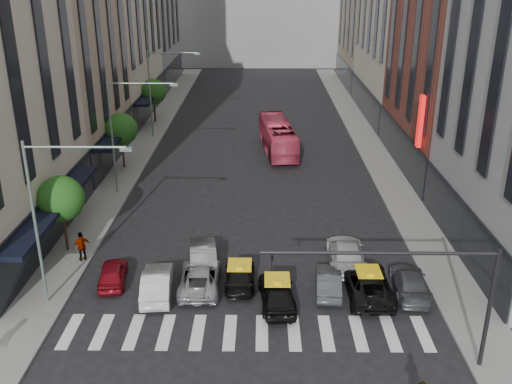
{
  "coord_description": "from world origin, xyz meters",
  "views": [
    {
      "loc": [
        0.56,
        -22.27,
        17.01
      ],
      "look_at": [
        0.21,
        10.39,
        4.0
      ],
      "focal_mm": 40.0,
      "sensor_mm": 36.0,
      "label": 1
    }
  ],
  "objects_px": {
    "streetlamp_mid": "(123,122)",
    "streetlamp_near": "(51,203)",
    "car_white_front": "(157,283)",
    "taxi_center": "(277,292)",
    "bus": "(278,136)",
    "streetlamp_far": "(159,82)",
    "car_red": "(113,273)",
    "taxi_left": "(240,275)",
    "pedestrian_far": "(82,246)"
  },
  "relations": [
    {
      "from": "streetlamp_mid",
      "to": "streetlamp_far",
      "type": "xyz_separation_m",
      "value": [
        0.0,
        16.0,
        0.0
      ]
    },
    {
      "from": "pedestrian_far",
      "to": "streetlamp_near",
      "type": "bearing_deg",
      "value": 63.19
    },
    {
      "from": "taxi_left",
      "to": "bus",
      "type": "height_order",
      "value": "bus"
    },
    {
      "from": "streetlamp_mid",
      "to": "bus",
      "type": "bearing_deg",
      "value": 43.07
    },
    {
      "from": "car_white_front",
      "to": "car_red",
      "type": "bearing_deg",
      "value": -29.04
    },
    {
      "from": "streetlamp_near",
      "to": "car_white_front",
      "type": "bearing_deg",
      "value": 11.58
    },
    {
      "from": "bus",
      "to": "streetlamp_far",
      "type": "bearing_deg",
      "value": -27.53
    },
    {
      "from": "car_red",
      "to": "pedestrian_far",
      "type": "xyz_separation_m",
      "value": [
        -2.44,
        2.47,
        0.46
      ]
    },
    {
      "from": "streetlamp_near",
      "to": "car_red",
      "type": "relative_size",
      "value": 2.44
    },
    {
      "from": "taxi_left",
      "to": "bus",
      "type": "distance_m",
      "value": 25.37
    },
    {
      "from": "streetlamp_far",
      "to": "car_red",
      "type": "distance_m",
      "value": 30.35
    },
    {
      "from": "car_red",
      "to": "pedestrian_far",
      "type": "relative_size",
      "value": 1.97
    },
    {
      "from": "taxi_center",
      "to": "streetlamp_far",
      "type": "bearing_deg",
      "value": -75.25
    },
    {
      "from": "bus",
      "to": "streetlamp_near",
      "type": "bearing_deg",
      "value": 59.53
    },
    {
      "from": "streetlamp_mid",
      "to": "pedestrian_far",
      "type": "height_order",
      "value": "streetlamp_mid"
    },
    {
      "from": "streetlamp_mid",
      "to": "pedestrian_far",
      "type": "distance_m",
      "value": 12.34
    },
    {
      "from": "car_white_front",
      "to": "bus",
      "type": "xyz_separation_m",
      "value": [
        7.29,
        26.35,
        0.77
      ]
    },
    {
      "from": "streetlamp_mid",
      "to": "car_white_front",
      "type": "distance_m",
      "value": 16.6
    },
    {
      "from": "taxi_center",
      "to": "taxi_left",
      "type": "bearing_deg",
      "value": -50.2
    },
    {
      "from": "pedestrian_far",
      "to": "streetlamp_far",
      "type": "bearing_deg",
      "value": -121.94
    },
    {
      "from": "streetlamp_far",
      "to": "taxi_center",
      "type": "relative_size",
      "value": 2.02
    },
    {
      "from": "streetlamp_far",
      "to": "pedestrian_far",
      "type": "xyz_separation_m",
      "value": [
        -0.36,
        -27.35,
        -4.82
      ]
    },
    {
      "from": "car_white_front",
      "to": "taxi_center",
      "type": "distance_m",
      "value": 6.67
    },
    {
      "from": "car_white_front",
      "to": "taxi_center",
      "type": "bearing_deg",
      "value": 166.13
    },
    {
      "from": "bus",
      "to": "pedestrian_far",
      "type": "bearing_deg",
      "value": 54.64
    },
    {
      "from": "streetlamp_near",
      "to": "streetlamp_far",
      "type": "xyz_separation_m",
      "value": [
        0.0,
        32.0,
        0.0
      ]
    },
    {
      "from": "streetlamp_mid",
      "to": "taxi_center",
      "type": "xyz_separation_m",
      "value": [
        11.45,
        -15.95,
        -5.14
      ]
    },
    {
      "from": "taxi_center",
      "to": "pedestrian_far",
      "type": "distance_m",
      "value": 12.67
    },
    {
      "from": "streetlamp_mid",
      "to": "car_red",
      "type": "height_order",
      "value": "streetlamp_mid"
    },
    {
      "from": "streetlamp_mid",
      "to": "bus",
      "type": "height_order",
      "value": "streetlamp_mid"
    },
    {
      "from": "car_red",
      "to": "streetlamp_far",
      "type": "bearing_deg",
      "value": -93.7
    },
    {
      "from": "streetlamp_near",
      "to": "pedestrian_far",
      "type": "bearing_deg",
      "value": 94.38
    },
    {
      "from": "taxi_left",
      "to": "car_red",
      "type": "bearing_deg",
      "value": -2.08
    },
    {
      "from": "car_red",
      "to": "pedestrian_far",
      "type": "bearing_deg",
      "value": -52.97
    },
    {
      "from": "streetlamp_near",
      "to": "taxi_left",
      "type": "xyz_separation_m",
      "value": [
        9.37,
        2.14,
        -5.29
      ]
    },
    {
      "from": "car_white_front",
      "to": "taxi_left",
      "type": "distance_m",
      "value": 4.67
    },
    {
      "from": "taxi_left",
      "to": "taxi_center",
      "type": "xyz_separation_m",
      "value": [
        2.08,
        -2.09,
        0.15
      ]
    },
    {
      "from": "streetlamp_near",
      "to": "streetlamp_mid",
      "type": "bearing_deg",
      "value": 90.0
    },
    {
      "from": "streetlamp_far",
      "to": "pedestrian_far",
      "type": "relative_size",
      "value": 4.81
    },
    {
      "from": "streetlamp_mid",
      "to": "pedestrian_far",
      "type": "xyz_separation_m",
      "value": [
        -0.36,
        -11.35,
        -4.82
      ]
    },
    {
      "from": "streetlamp_near",
      "to": "taxi_center",
      "type": "bearing_deg",
      "value": 0.23
    },
    {
      "from": "streetlamp_mid",
      "to": "car_red",
      "type": "bearing_deg",
      "value": -81.42
    },
    {
      "from": "taxi_left",
      "to": "pedestrian_far",
      "type": "relative_size",
      "value": 2.26
    },
    {
      "from": "streetlamp_far",
      "to": "bus",
      "type": "xyz_separation_m",
      "value": [
        12.13,
        -4.66,
        -4.4
      ]
    },
    {
      "from": "streetlamp_mid",
      "to": "taxi_left",
      "type": "height_order",
      "value": "streetlamp_mid"
    },
    {
      "from": "streetlamp_far",
      "to": "bus",
      "type": "height_order",
      "value": "streetlamp_far"
    },
    {
      "from": "streetlamp_mid",
      "to": "streetlamp_near",
      "type": "bearing_deg",
      "value": -90.0
    },
    {
      "from": "streetlamp_near",
      "to": "bus",
      "type": "bearing_deg",
      "value": 66.07
    },
    {
      "from": "streetlamp_far",
      "to": "bus",
      "type": "distance_m",
      "value": 13.72
    },
    {
      "from": "taxi_center",
      "to": "pedestrian_far",
      "type": "relative_size",
      "value": 2.39
    }
  ]
}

